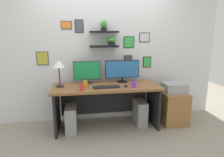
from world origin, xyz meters
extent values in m
plane|color=gray|center=(0.00, 0.00, 0.00)|extent=(8.00, 8.00, 0.00)
cube|color=silver|center=(0.00, 0.44, 1.35)|extent=(4.40, 0.04, 2.70)
cube|color=black|center=(0.00, 0.32, 1.39)|extent=(0.50, 0.20, 0.03)
cube|color=black|center=(0.00, 0.32, 1.64)|extent=(0.50, 0.20, 0.03)
cylinder|color=black|center=(0.00, 0.32, 1.68)|extent=(0.11, 0.11, 0.05)
ellipsoid|color=#438E37|center=(0.00, 0.32, 1.77)|extent=(0.12, 0.12, 0.13)
cylinder|color=black|center=(0.14, 0.32, 1.43)|extent=(0.13, 0.13, 0.06)
ellipsoid|color=green|center=(0.14, 0.32, 1.50)|extent=(0.14, 0.14, 0.09)
cube|color=black|center=(0.47, 0.42, 1.10)|extent=(0.15, 0.02, 0.22)
cube|color=#4C4C56|center=(0.47, 0.41, 1.10)|extent=(0.13, 0.00, 0.19)
cube|color=#2D2D33|center=(-1.08, 0.42, 1.18)|extent=(0.20, 0.02, 0.24)
cube|color=gold|center=(-1.08, 0.41, 1.18)|extent=(0.18, 0.00, 0.21)
cube|color=black|center=(0.48, 0.42, 1.46)|extent=(0.20, 0.02, 0.21)
cube|color=green|center=(0.48, 0.41, 1.46)|extent=(0.17, 0.00, 0.19)
cube|color=black|center=(-0.43, 0.42, 1.74)|extent=(0.15, 0.02, 0.23)
cube|color=#4C4C56|center=(-0.43, 0.41, 1.74)|extent=(0.13, 0.00, 0.20)
cube|color=#2D2D33|center=(-0.64, 0.42, 1.75)|extent=(0.19, 0.02, 0.14)
cube|color=orange|center=(-0.64, 0.41, 1.75)|extent=(0.16, 0.00, 0.12)
cube|color=black|center=(0.77, 0.42, 1.54)|extent=(0.20, 0.02, 0.18)
cube|color=silver|center=(0.77, 0.41, 1.54)|extent=(0.18, 0.00, 0.15)
cube|color=black|center=(0.84, 0.42, 1.08)|extent=(0.16, 0.02, 0.21)
cube|color=green|center=(0.84, 0.41, 1.08)|extent=(0.14, 0.00, 0.18)
cube|color=brown|center=(0.00, 0.00, 0.73)|extent=(1.80, 0.68, 0.04)
cube|color=black|center=(-0.84, 0.00, 0.35)|extent=(0.04, 0.62, 0.71)
cube|color=black|center=(0.84, 0.00, 0.35)|extent=(0.04, 0.62, 0.71)
cube|color=black|center=(0.00, 0.30, 0.39)|extent=(1.60, 0.02, 0.50)
cylinder|color=#2D2D33|center=(-0.31, 0.21, 0.76)|extent=(0.18, 0.18, 0.02)
cylinder|color=#2D2D33|center=(-0.31, 0.21, 0.79)|extent=(0.03, 0.03, 0.06)
cube|color=#2D2D33|center=(-0.31, 0.22, 0.98)|extent=(0.48, 0.02, 0.33)
cube|color=#198C4C|center=(-0.31, 0.21, 0.98)|extent=(0.45, 0.00, 0.31)
cylinder|color=black|center=(0.31, 0.21, 0.76)|extent=(0.18, 0.18, 0.02)
cylinder|color=black|center=(0.31, 0.21, 0.80)|extent=(0.03, 0.03, 0.07)
cube|color=black|center=(0.31, 0.22, 0.99)|extent=(0.62, 0.02, 0.32)
cube|color=#2866B2|center=(0.31, 0.21, 0.99)|extent=(0.60, 0.00, 0.30)
cube|color=black|center=(-0.02, -0.12, 0.76)|extent=(0.44, 0.14, 0.02)
ellipsoid|color=black|center=(0.30, -0.13, 0.77)|extent=(0.06, 0.09, 0.03)
cylinder|color=#2D2D33|center=(-0.77, 0.04, 0.76)|extent=(0.13, 0.13, 0.02)
cylinder|color=#2D2D33|center=(-0.77, 0.04, 0.92)|extent=(0.02, 0.02, 0.31)
cone|color=white|center=(-0.77, 0.04, 1.13)|extent=(0.21, 0.21, 0.12)
cylinder|color=purple|center=(0.43, -0.18, 0.80)|extent=(0.08, 0.08, 0.09)
cylinder|color=red|center=(-0.42, -0.24, 0.80)|extent=(0.07, 0.07, 0.10)
cylinder|color=orange|center=(-0.36, -0.04, 0.81)|extent=(0.07, 0.07, 0.11)
cube|color=#9E6B38|center=(1.22, -0.01, 0.29)|extent=(0.44, 0.50, 0.58)
cube|color=#9E9EA3|center=(1.22, -0.01, 0.67)|extent=(0.38, 0.34, 0.17)
cube|color=#99999E|center=(-0.61, -0.04, 0.21)|extent=(0.18, 0.40, 0.43)
cube|color=#99999E|center=(0.62, 0.05, 0.21)|extent=(0.18, 0.40, 0.43)
camera|label=1|loc=(-0.41, -3.13, 1.58)|focal=30.96mm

